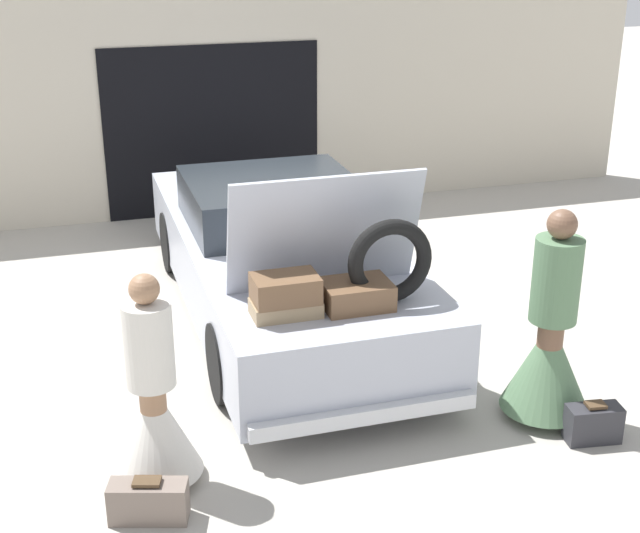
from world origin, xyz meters
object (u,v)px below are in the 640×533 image
(person_right, at_px, (549,347))
(suitcase_beside_right_person, at_px, (593,423))
(person_left, at_px, (154,411))
(suitcase_beside_left_person, at_px, (148,501))
(car, at_px, (280,257))

(person_right, relative_size, suitcase_beside_right_person, 3.98)
(person_left, relative_size, suitcase_beside_left_person, 2.85)
(person_left, bearing_deg, person_right, 98.40)
(person_left, bearing_deg, suitcase_beside_right_person, 90.74)
(car, height_order, person_left, car)
(person_right, bearing_deg, suitcase_beside_right_person, -163.04)
(person_left, distance_m, suitcase_beside_right_person, 3.26)
(car, xyz_separation_m, suitcase_beside_left_person, (-1.63, -2.86, -0.48))
(person_right, height_order, suitcase_beside_right_person, person_right)
(car, height_order, person_right, car)
(person_left, height_order, suitcase_beside_left_person, person_left)
(car, height_order, suitcase_beside_left_person, car)
(person_left, bearing_deg, car, 156.65)
(car, relative_size, suitcase_beside_left_person, 9.09)
(suitcase_beside_left_person, bearing_deg, car, 60.25)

